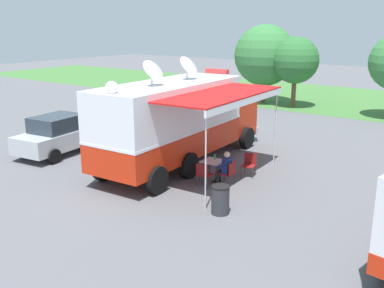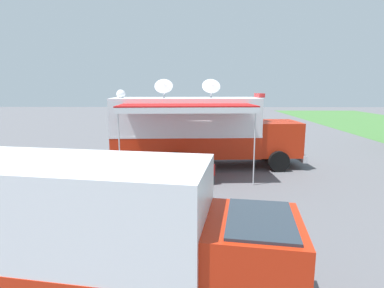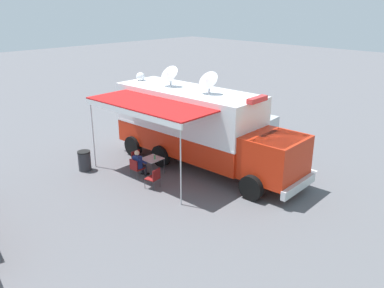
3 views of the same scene
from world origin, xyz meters
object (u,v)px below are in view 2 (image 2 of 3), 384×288
Objects in this scene: folding_table at (183,163)px; water_bottle at (186,159)px; seated_responder at (179,167)px; folding_chair_at_table at (179,171)px; folding_chair_beside_table at (163,167)px; car_behind_truck at (170,134)px; trash_bin at (117,180)px; support_truck at (96,231)px; folding_chair_spare_by_truck at (210,172)px; command_truck at (201,129)px.

water_bottle is (-0.02, 0.16, 0.16)m from folding_table.
seated_responder is at bearing -13.71° from folding_table.
folding_chair_at_table and folding_chair_beside_table have the same top height.
water_bottle is 7.62m from car_behind_truck.
trash_bin is 9.53m from car_behind_truck.
seated_responder is (-0.19, -0.01, 0.14)m from folding_chair_at_table.
car_behind_truck is at bearing -170.98° from folding_table.
support_truck is (6.38, 1.22, 0.93)m from trash_bin.
folding_chair_at_table is 7.63m from support_truck.
trash_bin is (1.02, -3.67, -0.06)m from folding_chair_spare_by_truck.
folding_chair_at_table is 1.00× the size of folding_chair_spare_by_truck.
support_truck is at bearing -18.29° from folding_chair_spare_by_truck.
command_truck is 11.04× the size of folding_chair_at_table.
trash_bin is (1.12, -2.33, -0.06)m from folding_chair_at_table.
folding_table is 3.76× the size of water_bottle.
seated_responder is 1.37× the size of trash_bin.
folding_chair_spare_by_truck is 0.20× the size of car_behind_truck.
car_behind_truck reaches higher than trash_bin.
car_behind_truck is (-7.50, -1.35, 0.05)m from water_bottle.
folding_chair_at_table is at bearing -19.77° from water_bottle.
command_truck is 10.65m from support_truck.
folding_chair_at_table is 0.12× the size of support_truck.
folding_chair_at_table is 1.00× the size of folding_chair_beside_table.
trash_bin is at bearing -52.17° from folding_table.
water_bottle is at bearing -17.38° from command_truck.
folding_table is 0.23m from water_bottle.
support_truck reaches higher than water_bottle.
folding_chair_spare_by_truck is (0.91, 1.04, -0.32)m from water_bottle.
water_bottle is at bearing 160.23° from folding_chair_at_table.
folding_chair_at_table is (2.94, -0.96, -1.43)m from command_truck.
support_truck is at bearing -0.20° from car_behind_truck.
water_bottle is 0.93m from folding_chair_at_table.
folding_chair_beside_table is 2.17m from folding_chair_spare_by_truck.
folding_chair_at_table is at bearing 3.07° from seated_responder.
folding_chair_beside_table is at bearing 2.56° from car_behind_truck.
folding_chair_spare_by_truck is 7.85m from support_truck.
car_behind_truck is at bearing 172.31° from trash_bin.
folding_table is (2.14, -0.82, -1.27)m from command_truck.
folding_chair_beside_table is 0.70× the size of seated_responder.
seated_responder is at bearing -19.39° from command_truck.
water_bottle reaches higher than folding_table.
command_truck is 5.84m from car_behind_truck.
car_behind_truck is (-8.41, -2.39, 0.37)m from folding_chair_spare_by_truck.
command_truck reaches higher than folding_chair_beside_table.
command_truck reaches higher than support_truck.
trash_bin is 0.21× the size of car_behind_truck.
support_truck is at bearing -2.81° from folding_chair_beside_table.
trash_bin is (1.92, -2.47, -0.22)m from folding_table.
folding_chair_spare_by_truck is at bearing 15.88° from car_behind_truck.
command_truck is at bearing 159.05° from folding_table.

